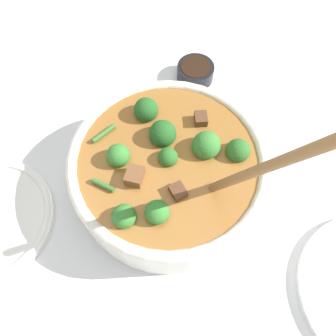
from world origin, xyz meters
TOP-DOWN VIEW (x-y plane):
  - ground_plane at (0.00, 0.00)m, footprint 4.00×4.00m
  - stew_bowl at (0.00, -0.00)m, footprint 0.29×0.29m
  - condiment_bowl at (0.05, 0.23)m, footprint 0.07×0.07m

SIDE VIEW (x-z plane):
  - ground_plane at x=0.00m, z-range 0.00..0.00m
  - condiment_bowl at x=0.05m, z-range 0.00..0.03m
  - stew_bowl at x=0.00m, z-range -0.09..0.20m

